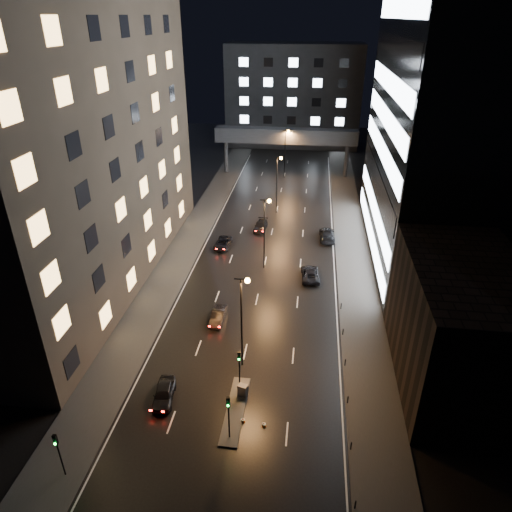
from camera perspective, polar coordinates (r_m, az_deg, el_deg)
The scene contains 26 objects.
ground at distance 73.98m, azimuth 2.01°, elevation 3.06°, with size 160.00×160.00×0.00m, color black.
sidewalk_left at distance 71.59m, azimuth -8.38°, elevation 1.93°, with size 5.00×110.00×0.15m, color #383533.
sidewalk_right at distance 69.55m, azimuth 11.93°, elevation 0.79°, with size 5.00×110.00×0.15m, color #383533.
building_left at distance 59.25m, azimuth -22.32°, elevation 15.15°, with size 15.00×48.00×40.00m, color #2D2319.
building_right_low at distance 46.05m, azimuth 24.06°, elevation -7.89°, with size 10.00×18.00×12.00m, color black.
building_right_glass at distance 66.32m, azimuth 25.25°, elevation 18.02°, with size 20.00×36.00×45.00m, color black.
building_far at distance 126.39m, azimuth 4.71°, elevation 19.39°, with size 34.00×14.00×25.00m, color #333335.
skybridge at distance 99.68m, azimuth 3.76°, elevation 14.68°, with size 30.00×3.00×10.00m.
median_island at distance 42.74m, azimuth -2.58°, elevation -18.65°, with size 1.60×8.00×0.15m, color #383533.
traffic_signal_near at distance 42.41m, azimuth -2.10°, elevation -13.42°, with size 0.28×0.34×4.40m.
traffic_signal_far at distance 38.52m, azimuth -3.45°, elevation -18.78°, with size 0.28×0.34×4.40m.
traffic_signal_corner at distance 39.07m, azimuth -23.51°, elevation -21.27°, with size 0.28×0.34×4.40m.
bollard_row at distance 45.54m, azimuth 11.23°, elevation -15.05°, with size 0.12×25.12×0.90m.
streetlight_near at distance 43.05m, azimuth -1.63°, elevation -6.93°, with size 1.45×0.50×10.15m.
streetlight_mid_a at distance 60.40m, azimuth 1.21°, elevation 3.89°, with size 1.45×0.50×10.15m.
streetlight_mid_b at distance 79.02m, azimuth 2.76°, elevation 9.76°, with size 1.45×0.50×10.15m.
streetlight_far at distance 98.18m, azimuth 3.74°, elevation 13.37°, with size 1.45×0.50×10.15m.
car_away_a at distance 43.96m, azimuth -11.43°, elevation -16.47°, with size 1.73×4.29×1.46m, color black.
car_away_b at distance 52.66m, azimuth -4.76°, elevation -7.49°, with size 1.41×4.03×1.33m, color black.
car_away_c at distance 68.86m, azimuth -4.17°, elevation 1.60°, with size 2.12×4.60×1.28m, color black.
car_away_d at distance 74.31m, azimuth 0.59°, elevation 3.76°, with size 1.87×4.59×1.33m, color black.
car_toward_a at distance 60.94m, azimuth 6.80°, elevation -2.22°, with size 2.30×4.98×1.39m, color black.
car_toward_b at distance 71.92m, azimuth 8.88°, elevation 2.67°, with size 2.27×5.59×1.62m, color black.
utility_cabinet at distance 43.42m, azimuth -1.66°, elevation -16.43°, with size 0.84×0.57×1.20m, color #4F4F51.
cone_a at distance 41.71m, azimuth -1.67°, elevation -19.82°, with size 0.39×0.39×0.47m, color #FF5C0D.
cone_b at distance 41.38m, azimuth 1.00°, elevation -20.31°, with size 0.38×0.38×0.47m, color #DC610B.
Camera 1 is at (5.75, -26.88, 31.10)m, focal length 32.00 mm.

